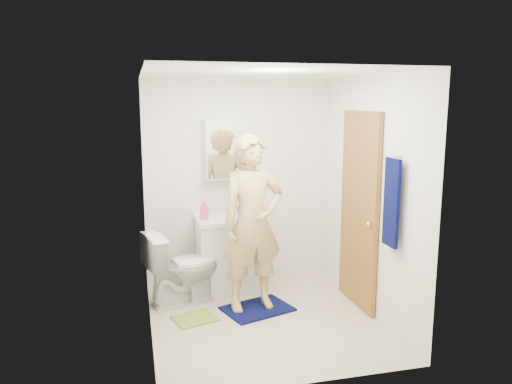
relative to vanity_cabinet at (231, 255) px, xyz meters
The scene contains 22 objects.
floor 1.01m from the vanity_cabinet, 80.69° to the right, with size 2.20×2.40×0.02m, color beige.
ceiling 2.21m from the vanity_cabinet, 80.69° to the right, with size 2.20×2.40×0.02m, color white.
wall_back 0.87m from the vanity_cabinet, 63.05° to the left, with size 2.20×0.02×2.40m, color white.
wall_front 2.28m from the vanity_cabinet, 85.96° to the right, with size 2.20×0.02×2.40m, color white.
wall_left 1.55m from the vanity_cabinet, 136.37° to the right, with size 0.02×2.40×2.40m, color white.
wall_right 1.75m from the vanity_cabinet, 35.99° to the right, with size 0.02×2.40×2.40m, color white.
vanity_cabinet is the anchor object (origin of this frame).
countertop 0.43m from the vanity_cabinet, ahead, with size 0.79×0.59×0.05m, color white.
sink_basin 0.44m from the vanity_cabinet, ahead, with size 0.40×0.40×0.03m, color white.
faucet 0.54m from the vanity_cabinet, 90.00° to the left, with size 0.03×0.03×0.12m, color silver.
medicine_cabinet 1.22m from the vanity_cabinet, 90.00° to the left, with size 0.50×0.12×0.70m, color white.
mirror_panel 1.21m from the vanity_cabinet, 90.00° to the left, with size 0.46×0.01×0.66m, color white.
door 1.57m from the vanity_cabinet, 32.20° to the right, with size 0.05×0.80×2.05m, color #A36A2D.
door_knob 1.69m from the vanity_cabinet, 42.72° to the right, with size 0.07×0.07×0.07m, color gold.
towel 2.08m from the vanity_cabinet, 51.53° to the right, with size 0.03×0.24×0.80m, color #060B3D.
towel_hook 2.30m from the vanity_cabinet, 50.60° to the right, with size 0.02×0.02×0.06m, color silver.
toilet 0.66m from the vanity_cabinet, 152.63° to the right, with size 0.45×0.79×0.80m, color white.
bath_mat 0.80m from the vanity_cabinet, 78.09° to the right, with size 0.68×0.48×0.02m, color #060B3D.
green_rug 1.00m from the vanity_cabinet, 124.49° to the right, with size 0.40×0.33×0.02m, color #85AA38.
soap_dispenser 0.63m from the vanity_cabinet, behind, with size 0.09×0.09×0.20m, color #D06184.
toothbrush_cup 0.52m from the vanity_cabinet, 24.12° to the left, with size 0.12×0.12×0.10m, color #84408D.
man 0.84m from the vanity_cabinet, 80.93° to the right, with size 0.66×0.43×1.80m, color tan.
Camera 1 is at (-1.20, -4.52, 2.15)m, focal length 35.00 mm.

